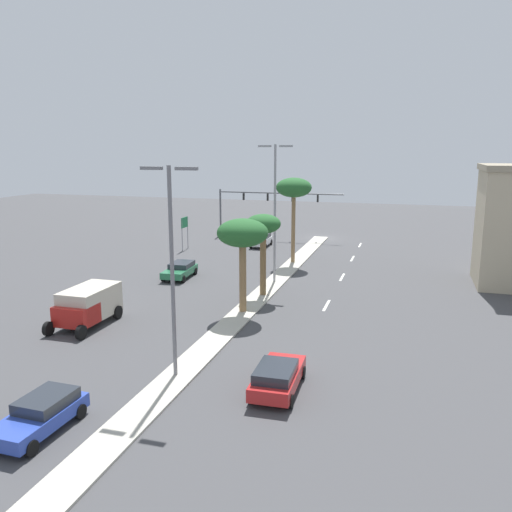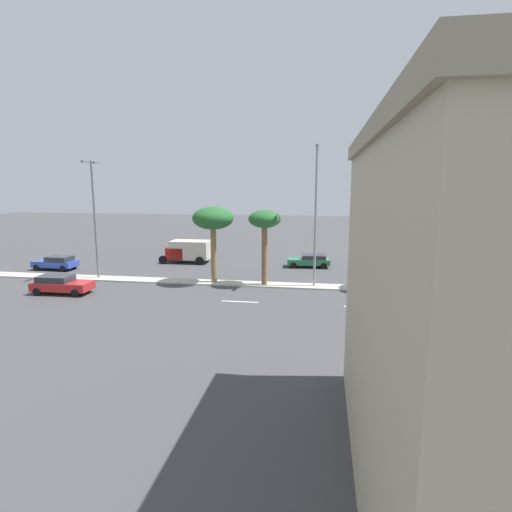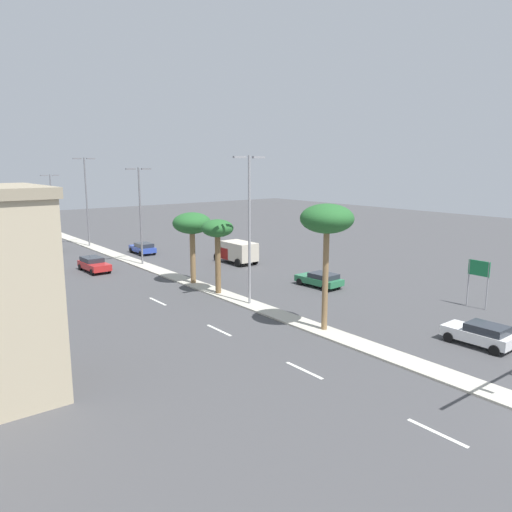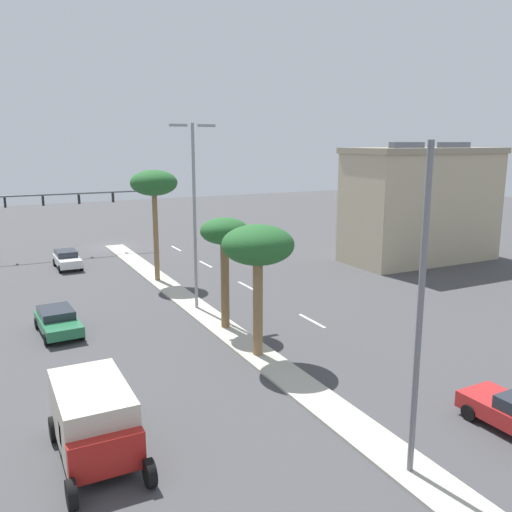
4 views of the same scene
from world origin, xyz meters
name	(u,v)px [view 4 (image 4 of 4)]	position (x,y,z in m)	size (l,w,h in m)	color
ground_plane	(287,377)	(0.00, 35.52, 0.00)	(160.00, 160.00, 0.00)	#424244
median_curb	(460,506)	(0.00, 45.67, 0.06)	(1.80, 91.34, 0.12)	#B7B2A3
lane_stripe_front	(176,248)	(-5.33, 4.00, 0.01)	(0.20, 2.80, 0.01)	silver
lane_stripe_trailing	(206,264)	(-5.33, 12.04, 0.01)	(0.20, 2.80, 0.01)	silver
lane_stripe_rear	(247,286)	(-5.33, 20.35, 0.01)	(0.20, 2.80, 0.01)	silver
lane_stripe_right	(312,321)	(-5.33, 29.32, 0.01)	(0.20, 2.80, 0.01)	silver
traffic_signal_gantry	(23,213)	(8.50, 1.79, 4.15)	(16.38, 0.53, 6.10)	#515459
commercial_building	(421,205)	(-23.30, 19.12, 5.05)	(14.01, 6.61, 10.07)	tan
palm_tree_inboard	(154,185)	(0.20, 15.94, 7.41)	(3.50, 3.50, 8.43)	olive
palm_tree_mid	(224,236)	(-0.14, 28.20, 5.42)	(2.71, 2.71, 6.34)	brown
palm_tree_front	(258,248)	(0.06, 32.69, 5.56)	(3.54, 3.54, 6.56)	olive
street_lamp_mid	(194,204)	(0.03, 23.99, 6.77)	(2.90, 0.24, 11.56)	gray
street_lamp_center	(422,288)	(0.12, 43.67, 6.23)	(2.90, 0.24, 10.51)	slate
sedan_green_far	(58,321)	(8.57, 24.62, 0.72)	(2.27, 4.48, 1.32)	#287047
sedan_white_center	(67,259)	(5.74, 8.05, 0.78)	(2.02, 4.17, 1.46)	silver
box_truck	(95,420)	(9.02, 38.07, 1.33)	(2.62, 5.35, 2.45)	#B21E19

